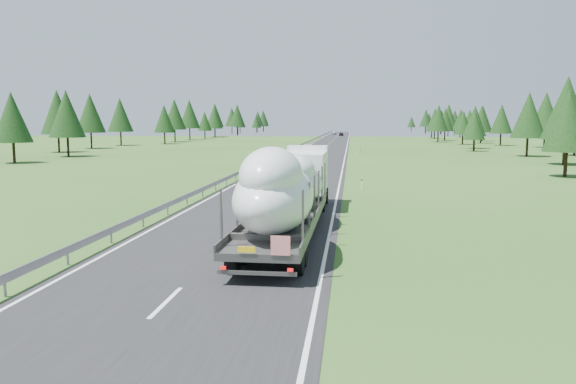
# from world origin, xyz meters

# --- Properties ---
(ground) EXTENTS (400.00, 400.00, 0.00)m
(ground) POSITION_xyz_m (0.00, 0.00, 0.00)
(ground) COLOR #294C19
(ground) RESTS_ON ground
(road_surface) EXTENTS (10.00, 400.00, 0.02)m
(road_surface) POSITION_xyz_m (0.00, 100.00, 0.01)
(road_surface) COLOR black
(road_surface) RESTS_ON ground
(guardrail) EXTENTS (0.10, 400.00, 0.76)m
(guardrail) POSITION_xyz_m (-5.30, 99.94, 0.60)
(guardrail) COLOR slate
(guardrail) RESTS_ON ground
(marker_posts) EXTENTS (0.13, 350.08, 1.00)m
(marker_posts) POSITION_xyz_m (6.50, 155.00, 0.54)
(marker_posts) COLOR silver
(marker_posts) RESTS_ON ground
(highway_sign) EXTENTS (0.08, 0.90, 2.60)m
(highway_sign) POSITION_xyz_m (7.20, 80.00, 1.81)
(highway_sign) COLOR slate
(highway_sign) RESTS_ON ground
(tree_line_right) EXTENTS (26.70, 340.53, 12.55)m
(tree_line_right) POSITION_xyz_m (40.54, 118.84, 6.77)
(tree_line_right) COLOR black
(tree_line_right) RESTS_ON ground
(tree_line_left) EXTENTS (14.98, 340.76, 12.58)m
(tree_line_left) POSITION_xyz_m (-44.21, 148.97, 7.15)
(tree_line_left) COLOR black
(tree_line_left) RESTS_ON ground
(boat_truck) EXTENTS (3.24, 21.09, 4.61)m
(boat_truck) POSITION_xyz_m (2.60, 11.37, 2.38)
(boat_truck) COLOR white
(boat_truck) RESTS_ON ground
(distant_van) EXTENTS (2.54, 5.20, 1.42)m
(distant_van) POSITION_xyz_m (-2.40, 88.09, 0.71)
(distant_van) COLOR white
(distant_van) RESTS_ON ground
(distant_car_dark) EXTENTS (2.02, 4.57, 1.53)m
(distant_car_dark) POSITION_xyz_m (1.43, 208.96, 0.77)
(distant_car_dark) COLOR black
(distant_car_dark) RESTS_ON ground
(distant_car_blue) EXTENTS (1.61, 4.15, 1.35)m
(distant_car_blue) POSITION_xyz_m (-1.96, 230.41, 0.67)
(distant_car_blue) COLOR #172542
(distant_car_blue) RESTS_ON ground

